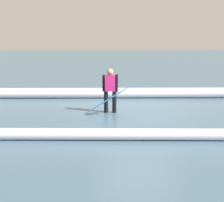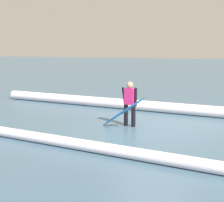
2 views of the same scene
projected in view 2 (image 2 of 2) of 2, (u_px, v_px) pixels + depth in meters
ground_plane at (153, 131)px, 10.47m from camera, size 154.12×154.12×0.00m
surfer at (130, 101)px, 11.01m from camera, size 0.52×0.27×1.48m
surfboard at (123, 112)px, 10.68m from camera, size 1.73×0.72×1.13m
wave_crest_foreground at (192, 110)px, 12.92m from camera, size 18.35×1.22×0.42m
wave_crest_midground at (176, 161)px, 7.27m from camera, size 23.89×1.91×0.28m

